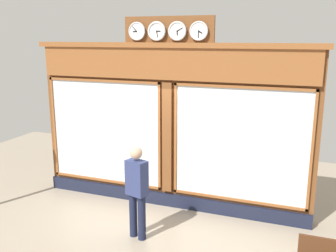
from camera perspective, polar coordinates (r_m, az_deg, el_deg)
name	(u,v)px	position (r m, az deg, el deg)	size (l,w,h in m)	color
shop_facade	(170,125)	(7.73, 0.32, 0.08)	(5.87, 0.42, 3.88)	brown
pedestrian	(137,189)	(6.64, -4.73, -9.42)	(0.41, 0.31, 1.69)	#191E38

